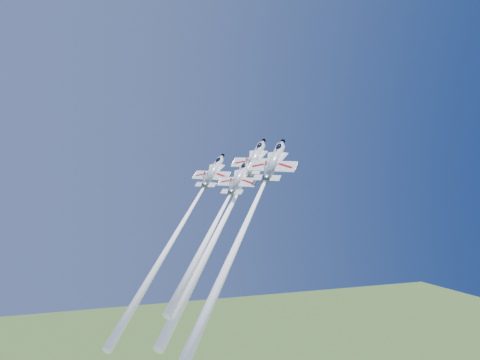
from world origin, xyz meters
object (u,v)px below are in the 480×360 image
object	(u,v)px
jet_left	(180,227)
jet_right	(245,226)
jet_lead	(226,215)
jet_slot	(217,220)

from	to	relation	value
jet_left	jet_right	distance (m)	15.35
jet_left	jet_right	world-z (taller)	jet_right
jet_lead	jet_slot	bearing A→B (deg)	-98.15
jet_lead	jet_slot	distance (m)	3.95
jet_left	jet_right	size ratio (longest dim) A/B	0.87
jet_left	jet_slot	distance (m)	8.63
jet_slot	jet_right	bearing A→B (deg)	-18.04
jet_lead	jet_left	xyz separation A→B (m)	(-8.91, 3.36, -2.43)
jet_lead	jet_right	bearing A→B (deg)	-44.61
jet_slot	jet_lead	bearing A→B (deg)	81.85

